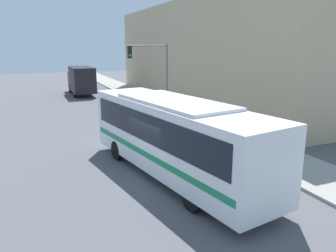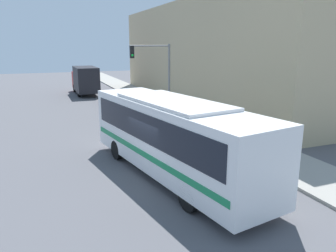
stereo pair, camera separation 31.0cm
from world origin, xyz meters
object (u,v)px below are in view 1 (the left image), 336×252
Objects in this scene: city_bus at (174,133)px; parking_meter at (189,111)px; delivery_truck at (81,80)px; fire_hydrant at (220,133)px; traffic_light_pole at (154,67)px.

parking_meter is (4.57, 7.77, -0.86)m from city_bus.
delivery_truck is at bearing 80.18° from city_bus.
traffic_light_pole reaches higher than fire_hydrant.
city_bus is at bearing -106.61° from traffic_light_pole.
delivery_truck reaches higher than fire_hydrant.
traffic_light_pole is at bearing 102.41° from parking_meter.
city_bus is 1.97× the size of traffic_light_pole.
delivery_truck is (-0.01, 25.99, -0.19)m from city_bus.
city_bus reaches higher than delivery_truck.
fire_hydrant is 0.14× the size of traffic_light_pole.
city_bus is 13.69× the size of fire_hydrant.
parking_meter is at bearing 90.00° from fire_hydrant.
city_bus is 1.50× the size of delivery_truck.
parking_meter is at bearing -77.59° from traffic_light_pole.
traffic_light_pole is (-0.96, 8.41, 3.33)m from fire_hydrant.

